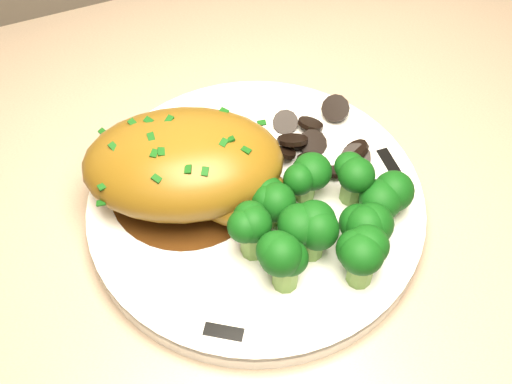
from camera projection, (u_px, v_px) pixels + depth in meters
name	position (u px, v px, depth m)	size (l,w,h in m)	color
plate	(256.00, 205.00, 0.57)	(0.29, 0.29, 0.02)	white
rim_accent_0	(389.00, 162.00, 0.58)	(0.03, 0.01, 0.00)	black
rim_accent_1	(155.00, 127.00, 0.61)	(0.03, 0.01, 0.00)	black
rim_accent_2	(224.00, 332.00, 0.48)	(0.03, 0.01, 0.00)	black
gravy_pool	(187.00, 187.00, 0.57)	(0.13, 0.13, 0.00)	#3C1F0A
chicken_breast	(190.00, 167.00, 0.54)	(0.20, 0.16, 0.07)	brown
mushroom_pile	(304.00, 151.00, 0.58)	(0.10, 0.08, 0.03)	black
broccoli_florets	(322.00, 218.00, 0.51)	(0.15, 0.12, 0.05)	olive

